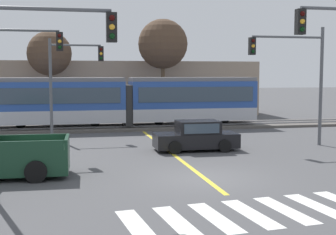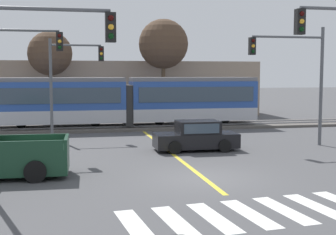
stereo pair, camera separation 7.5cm
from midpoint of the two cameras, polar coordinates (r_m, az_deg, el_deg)
ground_plane at (r=17.61m, az=4.57°, el=-7.43°), size 200.00×200.00×0.00m
track_bed at (r=33.34m, az=-3.45°, el=-1.16°), size 120.00×4.00×0.18m
rail_near at (r=32.61m, az=-3.26°, el=-1.06°), size 120.00×0.08×0.10m
rail_far at (r=34.03m, az=-3.64°, el=-0.79°), size 120.00×0.08×0.10m
light_rail_tram at (r=33.05m, az=-4.90°, el=2.18°), size 18.50×2.64×3.43m
crosswalk_stripe_0 at (r=12.37m, az=-3.86°, el=-13.01°), size 0.86×2.84×0.01m
crosswalk_stripe_1 at (r=12.68m, az=1.08°, el=-12.54°), size 0.86×2.84×0.01m
crosswalk_stripe_2 at (r=13.06m, az=5.74°, el=-12.02°), size 0.86×2.84×0.01m
crosswalk_stripe_3 at (r=13.53m, az=10.09°, el=-11.46°), size 0.86×2.84×0.01m
crosswalk_stripe_4 at (r=14.07m, az=14.11°, el=-10.88°), size 0.86×2.84×0.01m
crosswalk_stripe_5 at (r=14.67m, az=17.80°, el=-10.30°), size 0.86×2.84×0.01m
lane_centre_line at (r=23.23m, az=0.39°, el=-4.26°), size 0.20×16.77×0.01m
sedan_crossing at (r=23.76m, az=3.53°, el=-2.35°), size 4.22×1.96×1.52m
traffic_light_far_left at (r=28.80m, az=-11.89°, el=5.36°), size 3.25×0.38×5.96m
traffic_light_mid_left at (r=23.33m, az=-19.35°, el=5.90°), size 4.25×0.38×6.40m
traffic_light_mid_right at (r=25.89m, az=15.62°, el=5.81°), size 4.25×0.38×6.36m
traffic_light_near_left at (r=14.54m, az=-15.76°, el=5.96°), size 3.75×0.38×6.16m
bare_tree_west at (r=38.50m, az=-14.14°, el=7.54°), size 3.51×3.51×7.22m
bare_tree_east at (r=39.18m, az=-0.51°, el=8.92°), size 4.11×4.11×8.38m
building_backdrop_far at (r=43.71m, az=-5.71°, el=3.53°), size 25.00×6.00×4.97m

